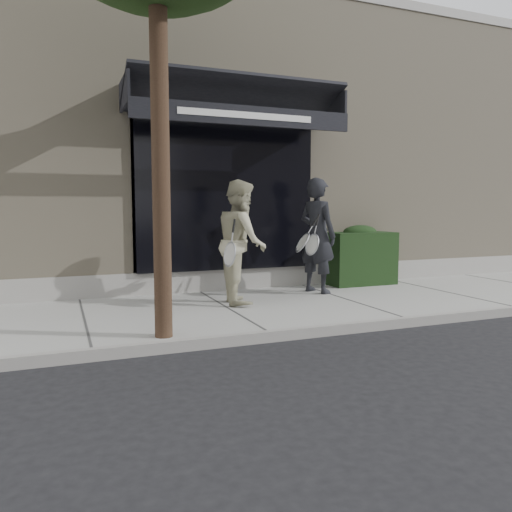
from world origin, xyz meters
name	(u,v)px	position (x,y,z in m)	size (l,w,h in m)	color
ground	(344,306)	(0.00, 0.00, 0.00)	(80.00, 80.00, 0.00)	black
sidewalk	(344,302)	(0.00, 0.00, 0.06)	(20.00, 3.00, 0.12)	#9B9B96
curb	(406,322)	(0.00, -1.55, 0.07)	(20.00, 0.10, 0.14)	gray
building_facade	(240,161)	(-0.01, 4.96, 2.74)	(14.30, 8.04, 5.64)	tan
hedge	(359,256)	(1.10, 1.25, 0.66)	(1.30, 0.70, 1.14)	black
pedestrian_front	(317,236)	(-0.13, 0.69, 1.11)	(0.89, 0.86, 1.98)	black
pedestrian_back	(241,242)	(-1.67, 0.30, 1.07)	(0.88, 1.04, 1.89)	#B1AC8D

